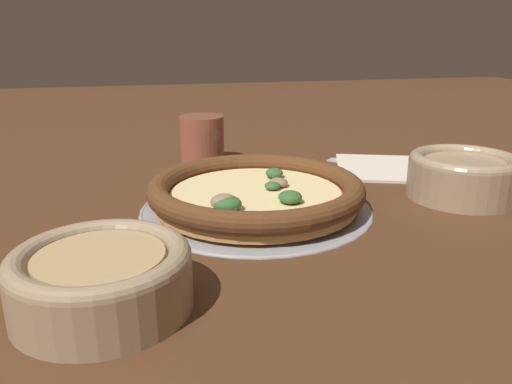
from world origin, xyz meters
TOP-DOWN VIEW (x-y plane):
  - ground_plane at (0.00, 0.00)m, footprint 3.00×3.00m
  - pizza_tray at (0.00, 0.00)m, footprint 0.28×0.28m
  - pizza at (0.00, -0.00)m, footprint 0.26×0.26m
  - bowl_near at (0.19, -0.17)m, footprint 0.14×0.14m
  - bowl_far at (0.02, 0.27)m, footprint 0.14×0.14m
  - drinking_cup at (-0.24, -0.03)m, footprint 0.07×0.07m
  - napkin at (-0.14, 0.23)m, footprint 0.19×0.18m
  - fork at (-0.15, 0.23)m, footprint 0.14×0.14m

SIDE VIEW (x-z plane):
  - ground_plane at x=0.00m, z-range 0.00..0.00m
  - fork at x=-0.15m, z-range 0.00..0.00m
  - pizza_tray at x=0.00m, z-range 0.00..0.01m
  - napkin at x=-0.14m, z-range 0.00..0.01m
  - pizza at x=0.00m, z-range 0.01..0.04m
  - bowl_near at x=0.19m, z-range 0.00..0.05m
  - bowl_far at x=0.02m, z-range 0.00..0.06m
  - drinking_cup at x=-0.24m, z-range 0.00..0.08m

